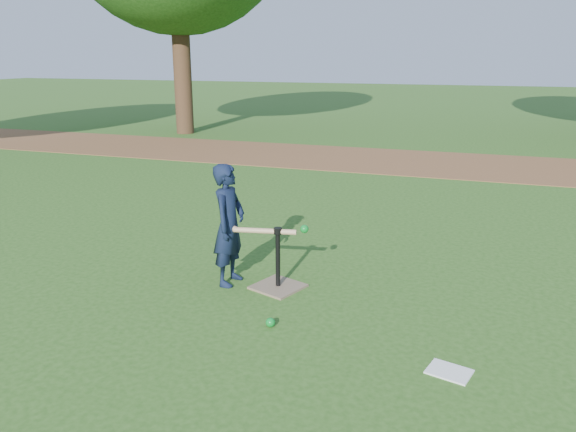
% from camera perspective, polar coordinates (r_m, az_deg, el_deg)
% --- Properties ---
extents(ground, '(80.00, 80.00, 0.00)m').
position_cam_1_polar(ground, '(5.40, -6.08, -8.05)').
color(ground, '#285116').
rests_on(ground, ground).
extents(dirt_strip, '(24.00, 3.00, 0.01)m').
position_cam_1_polar(dirt_strip, '(12.33, 8.81, 5.67)').
color(dirt_strip, brown).
rests_on(dirt_strip, ground).
extents(child, '(0.29, 0.44, 1.21)m').
position_cam_1_polar(child, '(5.49, -6.01, -0.90)').
color(child, black).
rests_on(child, ground).
extents(wiffle_ball_ground, '(0.08, 0.08, 0.08)m').
position_cam_1_polar(wiffle_ball_ground, '(4.78, -1.80, -10.75)').
color(wiffle_ball_ground, '#0B7E25').
rests_on(wiffle_ball_ground, ground).
extents(clipboard, '(0.35, 0.30, 0.01)m').
position_cam_1_polar(clipboard, '(4.34, 16.06, -14.94)').
color(clipboard, white).
rests_on(clipboard, ground).
extents(batting_tee, '(0.55, 0.55, 0.61)m').
position_cam_1_polar(batting_tee, '(5.50, -1.03, -6.24)').
color(batting_tee, '#7E6750').
rests_on(batting_tee, ground).
extents(swing_action, '(0.74, 0.21, 0.10)m').
position_cam_1_polar(swing_action, '(5.36, -1.82, -1.47)').
color(swing_action, tan).
rests_on(swing_action, ground).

